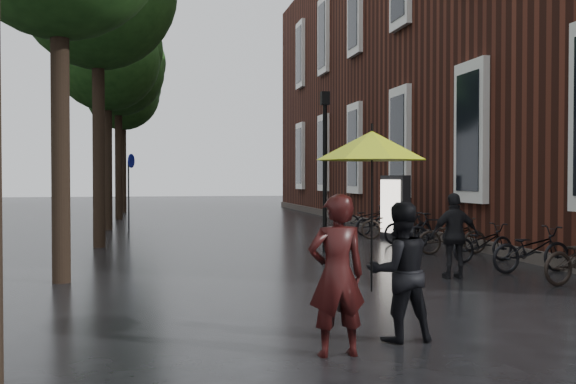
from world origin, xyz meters
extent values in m
cube|color=#38160F|center=(10.50, 19.50, 6.00)|extent=(10.00, 33.00, 12.00)
cube|color=silver|center=(5.45, 10.50, 3.00)|extent=(0.25, 1.60, 3.60)
cube|color=black|center=(5.35, 10.50, 3.00)|extent=(0.10, 1.20, 3.00)
cube|color=silver|center=(5.45, 15.50, 3.00)|extent=(0.25, 1.60, 3.60)
cube|color=black|center=(5.35, 15.50, 3.00)|extent=(0.10, 1.20, 3.00)
cube|color=silver|center=(5.45, 20.50, 3.00)|extent=(0.25, 1.60, 3.60)
cube|color=black|center=(5.35, 20.50, 3.00)|extent=(0.10, 1.20, 3.00)
cube|color=silver|center=(5.45, 20.50, 8.50)|extent=(0.25, 1.60, 3.60)
cube|color=black|center=(5.35, 20.50, 8.50)|extent=(0.10, 1.20, 3.00)
cube|color=silver|center=(5.45, 25.50, 3.00)|extent=(0.25, 1.60, 3.60)
cube|color=black|center=(5.35, 25.50, 3.00)|extent=(0.10, 1.20, 3.00)
cube|color=silver|center=(5.45, 25.50, 8.50)|extent=(0.25, 1.60, 3.60)
cube|color=black|center=(5.35, 25.50, 8.50)|extent=(0.10, 1.20, 3.00)
cube|color=silver|center=(5.45, 30.50, 3.00)|extent=(0.25, 1.60, 3.60)
cube|color=black|center=(5.35, 30.50, 3.00)|extent=(0.10, 1.20, 3.00)
cube|color=silver|center=(5.45, 30.50, 8.50)|extent=(0.25, 1.60, 3.60)
cube|color=black|center=(5.35, 30.50, 8.50)|extent=(0.10, 1.20, 3.00)
cube|color=#3F3833|center=(5.60, 19.50, 0.15)|extent=(0.40, 33.00, 0.30)
cylinder|color=black|center=(-4.10, 7.00, 2.25)|extent=(0.32, 0.32, 4.51)
cylinder|color=black|center=(-3.90, 13.00, 2.48)|extent=(0.32, 0.32, 4.95)
cylinder|color=black|center=(-4.05, 19.00, 2.20)|extent=(0.32, 0.32, 4.40)
cylinder|color=black|center=(-3.95, 25.00, 2.39)|extent=(0.32, 0.32, 4.79)
cylinder|color=black|center=(-4.00, 31.00, 2.28)|extent=(0.32, 0.32, 4.57)
imported|color=black|center=(-0.66, 1.37, 0.84)|extent=(0.63, 0.43, 1.69)
imported|color=black|center=(0.21, 1.85, 0.79)|extent=(0.78, 0.62, 1.57)
cylinder|color=black|center=(-0.21, 1.60, 1.41)|extent=(0.02, 0.02, 1.58)
cone|color=#C0D616|center=(-0.21, 1.60, 2.20)|extent=(1.24, 1.24, 0.32)
cylinder|color=black|center=(-0.21, 1.60, 2.40)|extent=(0.02, 0.02, 0.08)
imported|color=black|center=(2.90, 6.10, 0.78)|extent=(0.93, 0.41, 1.57)
imported|color=black|center=(4.68, 6.49, 0.45)|extent=(1.77, 0.74, 0.91)
imported|color=black|center=(4.55, 8.20, 0.42)|extent=(1.69, 0.90, 0.84)
imported|color=black|center=(4.53, 9.68, 0.45)|extent=(1.73, 0.71, 0.89)
imported|color=black|center=(4.64, 10.88, 0.47)|extent=(1.60, 0.70, 0.93)
imported|color=black|center=(4.42, 12.21, 0.47)|extent=(1.61, 0.73, 0.93)
imported|color=black|center=(4.41, 13.64, 0.45)|extent=(1.81, 0.97, 0.90)
imported|color=black|center=(4.54, 15.09, 0.42)|extent=(1.65, 0.75, 0.84)
imported|color=black|center=(4.68, 16.60, 0.45)|extent=(1.74, 0.74, 0.89)
cube|color=black|center=(4.42, 13.25, 0.95)|extent=(0.26, 1.26, 1.90)
cube|color=silver|center=(4.28, 13.25, 1.00)|extent=(0.04, 1.06, 1.56)
cylinder|color=black|center=(1.67, 10.83, 1.86)|extent=(0.11, 0.11, 3.71)
cube|color=black|center=(1.67, 10.83, 3.81)|extent=(0.20, 0.20, 0.32)
sphere|color=#FFE5B2|center=(1.67, 10.83, 3.81)|extent=(0.17, 0.17, 0.17)
cylinder|color=#262628|center=(-3.32, 18.32, 1.20)|extent=(0.06, 0.06, 2.41)
cylinder|color=#0D1690|center=(-3.22, 18.32, 2.41)|extent=(0.03, 0.48, 0.48)
camera|label=1|loc=(-2.54, -5.33, 1.86)|focal=42.00mm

